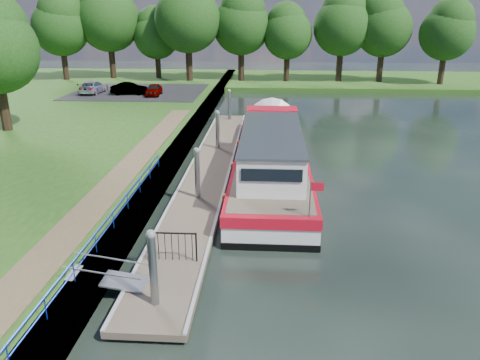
# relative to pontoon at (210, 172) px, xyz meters

# --- Properties ---
(ground) EXTENTS (160.00, 160.00, 0.00)m
(ground) POSITION_rel_pontoon_xyz_m (0.00, -13.00, -0.18)
(ground) COLOR black
(ground) RESTS_ON ground
(bank_edge) EXTENTS (1.10, 90.00, 0.78)m
(bank_edge) POSITION_rel_pontoon_xyz_m (-2.55, 2.00, 0.20)
(bank_edge) COLOR #473D2D
(bank_edge) RESTS_ON ground
(far_bank) EXTENTS (60.00, 18.00, 0.60)m
(far_bank) POSITION_rel_pontoon_xyz_m (12.00, 39.00, 0.12)
(far_bank) COLOR #244C15
(far_bank) RESTS_ON ground
(footpath) EXTENTS (1.60, 40.00, 0.05)m
(footpath) POSITION_rel_pontoon_xyz_m (-4.40, -5.00, 0.62)
(footpath) COLOR brown
(footpath) RESTS_ON riverbank
(carpark) EXTENTS (14.00, 12.00, 0.06)m
(carpark) POSITION_rel_pontoon_xyz_m (-11.00, 25.00, 0.62)
(carpark) COLOR black
(carpark) RESTS_ON riverbank
(blue_fence) EXTENTS (0.04, 18.04, 0.72)m
(blue_fence) POSITION_rel_pontoon_xyz_m (-2.75, -10.00, 1.13)
(blue_fence) COLOR #0C2DBF
(blue_fence) RESTS_ON riverbank
(pontoon) EXTENTS (2.50, 30.00, 0.56)m
(pontoon) POSITION_rel_pontoon_xyz_m (0.00, 0.00, 0.00)
(pontoon) COLOR brown
(pontoon) RESTS_ON ground
(mooring_piles) EXTENTS (0.30, 27.30, 3.55)m
(mooring_piles) POSITION_rel_pontoon_xyz_m (0.00, 0.00, 1.10)
(mooring_piles) COLOR gray
(mooring_piles) RESTS_ON ground
(gangway) EXTENTS (2.58, 1.00, 0.92)m
(gangway) POSITION_rel_pontoon_xyz_m (-1.85, -12.50, 0.44)
(gangway) COLOR #A5A8AD
(gangway) RESTS_ON ground
(gate_panel) EXTENTS (1.85, 0.05, 1.15)m
(gate_panel) POSITION_rel_pontoon_xyz_m (-0.00, -10.80, 0.97)
(gate_panel) COLOR black
(gate_panel) RESTS_ON ground
(barge) EXTENTS (4.36, 21.15, 4.78)m
(barge) POSITION_rel_pontoon_xyz_m (3.60, 1.29, 0.90)
(barge) COLOR black
(barge) RESTS_ON ground
(horizon_trees) EXTENTS (54.38, 10.03, 12.87)m
(horizon_trees) POSITION_rel_pontoon_xyz_m (-1.61, 35.68, 7.76)
(horizon_trees) COLOR #332316
(horizon_trees) RESTS_ON ground
(car_a) EXTENTS (1.61, 3.58, 1.19)m
(car_a) POSITION_rel_pontoon_xyz_m (-8.68, 22.55, 1.25)
(car_a) COLOR #999999
(car_a) RESTS_ON carpark
(car_b) EXTENTS (3.87, 1.57, 1.25)m
(car_b) POSITION_rel_pontoon_xyz_m (-11.39, 22.92, 1.28)
(car_b) COLOR #999999
(car_b) RESTS_ON carpark
(car_c) EXTENTS (2.04, 4.54, 1.29)m
(car_c) POSITION_rel_pontoon_xyz_m (-15.54, 23.65, 1.30)
(car_c) COLOR #999999
(car_c) RESTS_ON carpark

